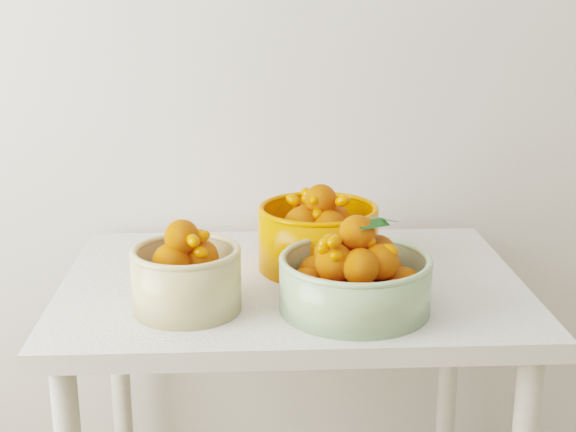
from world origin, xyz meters
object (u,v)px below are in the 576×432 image
table (292,319)px  bowl_orange (318,235)px  bowl_cream (186,276)px  bowl_green (355,277)px

table → bowl_orange: 0.20m
table → bowl_cream: size_ratio=3.82×
bowl_green → bowl_cream: bearing=177.4°
bowl_cream → bowl_green: (0.33, -0.02, -0.00)m
table → bowl_cream: bowl_cream is taller
table → bowl_green: 0.26m
bowl_green → bowl_orange: size_ratio=0.99×
bowl_green → bowl_orange: bearing=102.3°
bowl_cream → bowl_orange: bearing=39.2°
table → bowl_green: bearing=-56.3°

